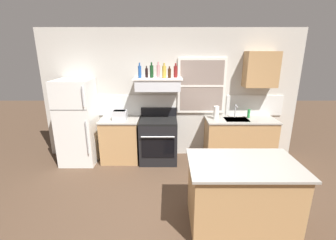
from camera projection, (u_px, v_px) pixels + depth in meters
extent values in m
plane|color=#4C3828|center=(172.00, 221.00, 3.26)|extent=(16.00, 16.00, 0.00)
cube|color=beige|center=(170.00, 95.00, 5.01)|extent=(5.40, 0.06, 2.70)
cube|color=silver|center=(117.00, 105.00, 5.03)|extent=(2.50, 0.02, 0.44)
cube|color=silver|center=(254.00, 105.00, 5.04)|extent=(1.20, 0.02, 0.44)
cube|color=white|center=(201.00, 86.00, 4.91)|extent=(1.00, 0.04, 1.15)
cube|color=gray|center=(202.00, 86.00, 4.89)|extent=(0.90, 0.01, 1.05)
cube|color=white|center=(202.00, 86.00, 4.89)|extent=(0.90, 0.02, 0.04)
cube|color=white|center=(77.00, 122.00, 4.78)|extent=(0.70, 0.68, 1.72)
cube|color=#333333|center=(68.00, 110.00, 4.35)|extent=(0.69, 0.00, 0.01)
cylinder|color=#A5A8AD|center=(87.00, 138.00, 4.48)|extent=(0.02, 0.02, 0.66)
cylinder|color=#A5A8AD|center=(82.00, 97.00, 4.25)|extent=(0.02, 0.02, 0.36)
cube|color=tan|center=(121.00, 140.00, 4.96)|extent=(0.76, 0.60, 0.88)
cube|color=#9E998E|center=(119.00, 120.00, 4.83)|extent=(0.79, 0.63, 0.03)
cube|color=silver|center=(120.00, 115.00, 4.76)|extent=(0.28, 0.20, 0.19)
cube|color=black|center=(119.00, 111.00, 4.73)|extent=(0.24, 0.16, 0.01)
cube|color=black|center=(112.00, 113.00, 4.75)|extent=(0.02, 0.03, 0.02)
cube|color=black|center=(158.00, 141.00, 4.92)|extent=(0.76, 0.64, 0.87)
cube|color=black|center=(158.00, 121.00, 4.79)|extent=(0.76, 0.64, 0.04)
cube|color=black|center=(159.00, 112.00, 5.03)|extent=(0.76, 0.06, 0.18)
cube|color=black|center=(158.00, 148.00, 4.61)|extent=(0.65, 0.01, 0.40)
cylinder|color=silver|center=(158.00, 137.00, 4.51)|extent=(0.65, 0.03, 0.03)
cube|color=silver|center=(158.00, 85.00, 4.68)|extent=(0.88, 0.48, 0.22)
cube|color=#262628|center=(158.00, 90.00, 4.48)|extent=(0.75, 0.02, 0.04)
cube|color=white|center=(158.00, 78.00, 4.64)|extent=(0.96, 0.52, 0.02)
cylinder|color=#1E478C|center=(140.00, 72.00, 4.57)|extent=(0.07, 0.07, 0.23)
cylinder|color=#1E478C|center=(139.00, 64.00, 4.53)|extent=(0.03, 0.03, 0.06)
cylinder|color=black|center=(146.00, 73.00, 4.65)|extent=(0.06, 0.06, 0.18)
cylinder|color=black|center=(146.00, 67.00, 4.62)|extent=(0.02, 0.02, 0.04)
cylinder|color=#143819|center=(151.00, 72.00, 4.62)|extent=(0.07, 0.07, 0.24)
cylinder|color=#143819|center=(151.00, 64.00, 4.57)|extent=(0.03, 0.03, 0.06)
cylinder|color=#C67F84|center=(158.00, 71.00, 4.63)|extent=(0.07, 0.07, 0.24)
cylinder|color=#C67F84|center=(158.00, 63.00, 4.58)|extent=(0.03, 0.03, 0.06)
cylinder|color=#B29333|center=(164.00, 72.00, 4.58)|extent=(0.08, 0.08, 0.23)
cylinder|color=#B29333|center=(164.00, 64.00, 4.54)|extent=(0.03, 0.03, 0.06)
cylinder|color=#381E0F|center=(169.00, 73.00, 4.58)|extent=(0.06, 0.06, 0.18)
cylinder|color=#381E0F|center=(169.00, 67.00, 4.55)|extent=(0.03, 0.03, 0.04)
cylinder|color=maroon|center=(175.00, 72.00, 4.65)|extent=(0.07, 0.07, 0.22)
cylinder|color=maroon|center=(175.00, 65.00, 4.61)|extent=(0.03, 0.03, 0.06)
cube|color=tan|center=(239.00, 140.00, 4.96)|extent=(1.40, 0.60, 0.88)
cube|color=#9E998E|center=(241.00, 120.00, 4.83)|extent=(1.43, 0.63, 0.03)
cube|color=#B7BABC|center=(236.00, 120.00, 4.80)|extent=(0.48, 0.36, 0.01)
cylinder|color=silver|center=(235.00, 111.00, 4.90)|extent=(0.03, 0.03, 0.28)
cylinder|color=silver|center=(237.00, 106.00, 4.79)|extent=(0.02, 0.16, 0.02)
cylinder|color=white|center=(216.00, 113.00, 4.78)|extent=(0.11, 0.11, 0.27)
cylinder|color=#268C3F|center=(248.00, 114.00, 4.89)|extent=(0.06, 0.06, 0.18)
cube|color=tan|center=(241.00, 195.00, 3.09)|extent=(1.32, 0.82, 0.88)
cube|color=#9E998E|center=(244.00, 164.00, 2.96)|extent=(1.40, 0.90, 0.03)
cube|color=tan|center=(261.00, 69.00, 4.67)|extent=(0.64, 0.32, 0.70)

